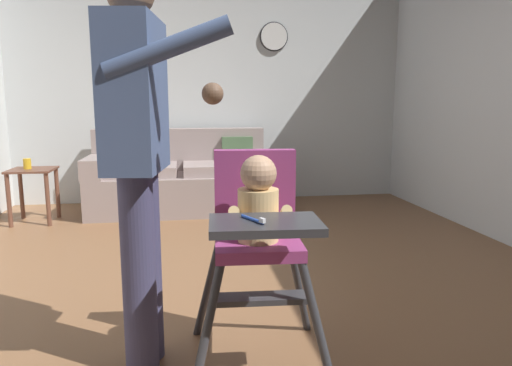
# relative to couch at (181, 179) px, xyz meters

# --- Properties ---
(ground) EXTENTS (6.09, 7.52, 0.10)m
(ground) POSITION_rel_couch_xyz_m (0.37, -2.47, -0.38)
(ground) COLOR brown
(wall_far) EXTENTS (5.29, 0.06, 2.79)m
(wall_far) POSITION_rel_couch_xyz_m (0.37, 0.52, 1.06)
(wall_far) COLOR silver
(wall_far) RESTS_ON ground
(couch) EXTENTS (1.88, 0.86, 0.86)m
(couch) POSITION_rel_couch_xyz_m (0.00, 0.00, 0.00)
(couch) COLOR gray
(couch) RESTS_ON ground
(high_chair) EXTENTS (0.64, 0.75, 0.94)m
(high_chair) POSITION_rel_couch_xyz_m (0.34, -3.10, 0.31)
(high_chair) COLOR #323338
(high_chair) RESTS_ON ground
(adult_standing) EXTENTS (0.51, 0.54, 1.65)m
(adult_standing) POSITION_rel_couch_xyz_m (-0.14, -3.04, 0.60)
(adult_standing) COLOR #3B3B5C
(adult_standing) RESTS_ON ground
(toy_ball) EXTENTS (0.14, 0.14, 0.14)m
(toy_ball) POSITION_rel_couch_xyz_m (-0.35, -1.31, -0.26)
(toy_ball) COLOR green
(toy_ball) RESTS_ON ground
(side_table) EXTENTS (0.40, 0.40, 0.52)m
(side_table) POSITION_rel_couch_xyz_m (-1.40, -0.34, 0.05)
(side_table) COLOR brown
(side_table) RESTS_ON ground
(sippy_cup) EXTENTS (0.07, 0.07, 0.10)m
(sippy_cup) POSITION_rel_couch_xyz_m (-1.44, -0.34, 0.24)
(sippy_cup) COLOR gold
(sippy_cup) RESTS_ON side_table
(wall_clock) EXTENTS (0.33, 0.04, 0.33)m
(wall_clock) POSITION_rel_couch_xyz_m (1.10, 0.48, 1.56)
(wall_clock) COLOR white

